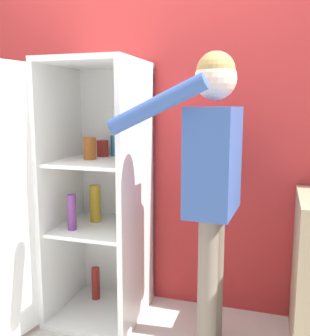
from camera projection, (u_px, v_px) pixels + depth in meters
wall_back at (153, 130)px, 2.85m from camera, size 7.00×0.06×2.55m
refrigerator at (81, 194)px, 2.59m from camera, size 0.75×1.21×1.74m
person at (212, 166)px, 2.22m from camera, size 0.68×0.59×1.74m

